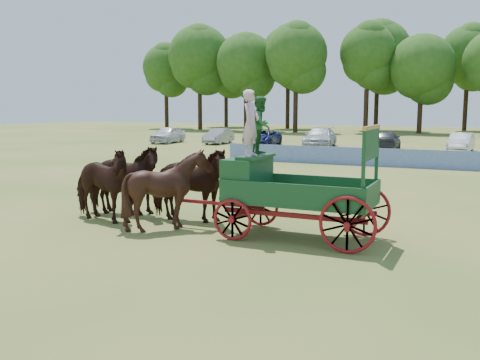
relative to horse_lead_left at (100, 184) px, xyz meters
name	(u,v)px	position (x,y,z in m)	size (l,w,h in m)	color
ground	(428,253)	(9.35, 0.50, -1.13)	(160.00, 160.00, 0.00)	olive
horse_lead_left	(100,184)	(0.00, 0.00, 0.00)	(1.22, 2.68, 2.26)	black
horse_lead_right	(123,180)	(0.00, 1.10, 0.00)	(1.22, 2.68, 2.26)	black
horse_wheel_left	(168,190)	(2.40, 0.00, 0.00)	(1.83, 2.06, 2.27)	black
horse_wheel_right	(188,185)	(2.40, 1.10, 0.00)	(1.22, 2.68, 2.26)	black
farm_dray	(273,173)	(5.34, 0.57, 0.56)	(6.00, 2.00, 3.88)	maroon
sponsor_banner	(444,160)	(8.35, 18.50, -0.61)	(26.00, 0.08, 1.05)	#1D3E9D
parked_cars	(449,142)	(7.84, 30.38, -0.39)	(52.51, 6.84, 1.64)	silver
treeline	(450,55)	(5.60, 60.98, 8.67)	(88.82, 24.56, 15.19)	#382314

